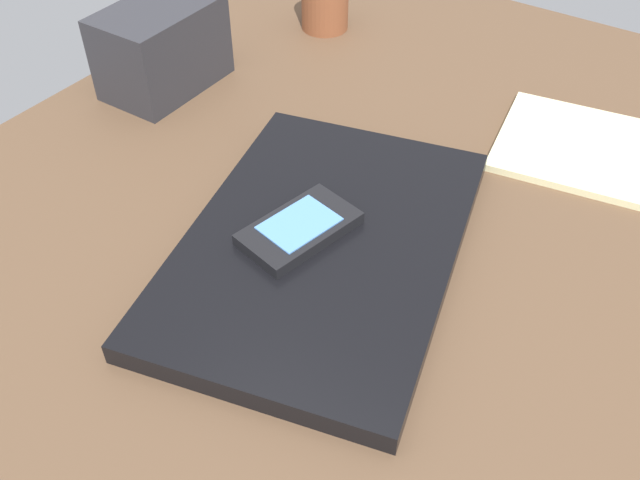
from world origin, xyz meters
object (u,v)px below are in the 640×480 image
desk_organizer (162,48)px  notepad (596,151)px  laptop_closed (320,248)px  cell_phone_on_laptop (295,227)px

desk_organizer → notepad: (15.19, -47.93, -4.55)cm
laptop_closed → notepad: 33.46cm
desk_organizer → notepad: bearing=-73.1°
cell_phone_on_laptop → notepad: cell_phone_on_laptop is taller
laptop_closed → notepad: laptop_closed is taller
laptop_closed → desk_organizer: (14.35, 32.23, 3.92)cm
cell_phone_on_laptop → desk_organizer: size_ratio=0.80×
cell_phone_on_laptop → notepad: 35.06cm
cell_phone_on_laptop → notepad: (29.92, -18.13, -2.28)cm
notepad → laptop_closed: bearing=142.5°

